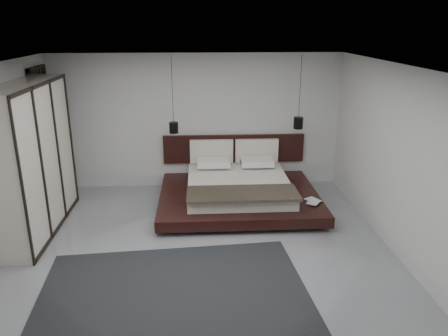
{
  "coord_description": "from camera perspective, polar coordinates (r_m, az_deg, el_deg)",
  "views": [
    {
      "loc": [
        0.03,
        -5.97,
        3.37
      ],
      "look_at": [
        0.46,
        1.2,
        0.97
      ],
      "focal_mm": 35.0,
      "sensor_mm": 36.0,
      "label": 1
    }
  ],
  "objects": [
    {
      "name": "floor",
      "position": [
        6.86,
        -3.3,
        -10.99
      ],
      "size": [
        6.0,
        6.0,
        0.0
      ],
      "primitive_type": "plane",
      "color": "gray",
      "rests_on": "ground"
    },
    {
      "name": "ceiling",
      "position": [
        6.0,
        -3.8,
        12.99
      ],
      "size": [
        6.0,
        6.0,
        0.0
      ],
      "primitive_type": "plane",
      "rotation": [
        3.14,
        0.0,
        0.0
      ],
      "color": "white",
      "rests_on": "wall_back"
    },
    {
      "name": "wall_back",
      "position": [
        9.19,
        -3.56,
        6.06
      ],
      "size": [
        6.0,
        0.0,
        6.0
      ],
      "primitive_type": "plane",
      "rotation": [
        1.57,
        0.0,
        0.0
      ],
      "color": "silver",
      "rests_on": "floor"
    },
    {
      "name": "wall_front",
      "position": [
        3.57,
        -3.46,
        -15.09
      ],
      "size": [
        6.0,
        0.0,
        6.0
      ],
      "primitive_type": "plane",
      "rotation": [
        -1.57,
        0.0,
        0.0
      ],
      "color": "silver",
      "rests_on": "floor"
    },
    {
      "name": "wall_right",
      "position": [
        6.95,
        22.02,
        0.64
      ],
      "size": [
        0.0,
        6.0,
        6.0
      ],
      "primitive_type": "plane",
      "rotation": [
        1.57,
        0.0,
        -1.57
      ],
      "color": "silver",
      "rests_on": "floor"
    },
    {
      "name": "lattice_screen",
      "position": [
        9.17,
        -22.36,
        4.03
      ],
      "size": [
        0.05,
        0.9,
        2.6
      ],
      "primitive_type": "cube",
      "color": "black",
      "rests_on": "floor"
    },
    {
      "name": "bed",
      "position": [
        8.48,
        1.85,
        -2.74
      ],
      "size": [
        2.99,
        2.48,
        1.11
      ],
      "color": "black",
      "rests_on": "floor"
    },
    {
      "name": "book_lower",
      "position": [
        8.06,
        11.05,
        -4.33
      ],
      "size": [
        0.31,
        0.33,
        0.03
      ],
      "primitive_type": "imported",
      "rotation": [
        0.0,
        0.0,
        0.55
      ],
      "color": "#99724C",
      "rests_on": "bed"
    },
    {
      "name": "book_upper",
      "position": [
        8.02,
        10.97,
        -4.27
      ],
      "size": [
        0.31,
        0.33,
        0.02
      ],
      "primitive_type": "imported",
      "rotation": [
        0.0,
        0.0,
        -0.61
      ],
      "color": "#99724C",
      "rests_on": "book_lower"
    },
    {
      "name": "pendant_left",
      "position": [
        8.6,
        -6.59,
        5.3
      ],
      "size": [
        0.17,
        0.17,
        1.49
      ],
      "color": "black",
      "rests_on": "ceiling"
    },
    {
      "name": "pendant_right",
      "position": [
        8.8,
        9.67,
        5.85
      ],
      "size": [
        0.19,
        0.19,
        1.43
      ],
      "color": "black",
      "rests_on": "ceiling"
    },
    {
      "name": "wardrobe",
      "position": [
        7.8,
        -23.76,
        1.04
      ],
      "size": [
        0.6,
        2.53,
        2.48
      ],
      "color": "beige",
      "rests_on": "floor"
    },
    {
      "name": "rug",
      "position": [
        5.93,
        -6.52,
        -16.22
      ],
      "size": [
        3.66,
        2.74,
        0.01
      ],
      "primitive_type": "cube",
      "rotation": [
        0.0,
        0.0,
        0.07
      ],
      "color": "black",
      "rests_on": "floor"
    }
  ]
}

